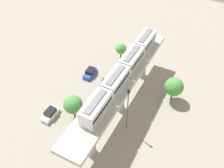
{
  "coord_description": "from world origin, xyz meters",
  "views": [
    {
      "loc": [
        14.08,
        -30.49,
        39.74
      ],
      "look_at": [
        -2.5,
        1.34,
        4.85
      ],
      "focal_mm": 39.49,
      "sensor_mm": 36.0,
      "label": 1
    }
  ],
  "objects_px": {
    "parked_car_black": "(105,85)",
    "tree_near_viaduct": "(121,49)",
    "tree_mid_lot": "(174,87)",
    "train": "(124,70)",
    "parked_car_white": "(50,114)",
    "signal_post": "(127,109)",
    "parked_car_blue": "(90,73)",
    "tree_far_corner": "(73,105)"
  },
  "relations": [
    {
      "from": "signal_post",
      "to": "tree_far_corner",
      "type": "bearing_deg",
      "value": -167.93
    },
    {
      "from": "tree_near_viaduct",
      "to": "signal_post",
      "type": "relative_size",
      "value": 0.43
    },
    {
      "from": "train",
      "to": "parked_car_white",
      "type": "xyz_separation_m",
      "value": [
        -11.49,
        -9.7,
        -8.87
      ]
    },
    {
      "from": "parked_car_black",
      "to": "parked_car_white",
      "type": "bearing_deg",
      "value": -126.26
    },
    {
      "from": "train",
      "to": "parked_car_black",
      "type": "xyz_separation_m",
      "value": [
        -5.68,
        2.6,
        -8.87
      ]
    },
    {
      "from": "train",
      "to": "tree_far_corner",
      "type": "height_order",
      "value": "train"
    },
    {
      "from": "parked_car_blue",
      "to": "parked_car_black",
      "type": "bearing_deg",
      "value": -25.59
    },
    {
      "from": "parked_car_white",
      "to": "tree_mid_lot",
      "type": "bearing_deg",
      "value": 37.96
    },
    {
      "from": "parked_car_blue",
      "to": "tree_near_viaduct",
      "type": "distance_m",
      "value": 10.05
    },
    {
      "from": "tree_mid_lot",
      "to": "signal_post",
      "type": "xyz_separation_m",
      "value": [
        -5.39,
        -11.42,
        2.0
      ]
    },
    {
      "from": "train",
      "to": "tree_near_viaduct",
      "type": "distance_m",
      "value": 16.77
    },
    {
      "from": "parked_car_black",
      "to": "signal_post",
      "type": "distance_m",
      "value": 13.09
    },
    {
      "from": "tree_near_viaduct",
      "to": "signal_post",
      "type": "xyz_separation_m",
      "value": [
        10.52,
        -19.07,
        2.69
      ]
    },
    {
      "from": "tree_mid_lot",
      "to": "signal_post",
      "type": "height_order",
      "value": "signal_post"
    },
    {
      "from": "tree_far_corner",
      "to": "signal_post",
      "type": "distance_m",
      "value": 10.91
    },
    {
      "from": "signal_post",
      "to": "parked_car_black",
      "type": "bearing_deg",
      "value": 138.92
    },
    {
      "from": "parked_car_black",
      "to": "tree_near_viaduct",
      "type": "relative_size",
      "value": 0.98
    },
    {
      "from": "train",
      "to": "parked_car_black",
      "type": "relative_size",
      "value": 6.15
    },
    {
      "from": "tree_near_viaduct",
      "to": "signal_post",
      "type": "bearing_deg",
      "value": -61.13
    },
    {
      "from": "parked_car_blue",
      "to": "tree_mid_lot",
      "type": "distance_m",
      "value": 19.95
    },
    {
      "from": "parked_car_blue",
      "to": "signal_post",
      "type": "height_order",
      "value": "signal_post"
    },
    {
      "from": "parked_car_black",
      "to": "parked_car_blue",
      "type": "xyz_separation_m",
      "value": [
        -5.19,
        2.16,
        0.0
      ]
    },
    {
      "from": "parked_car_black",
      "to": "tree_near_viaduct",
      "type": "height_order",
      "value": "tree_near_viaduct"
    },
    {
      "from": "tree_far_corner",
      "to": "parked_car_blue",
      "type": "bearing_deg",
      "value": 107.15
    },
    {
      "from": "signal_post",
      "to": "tree_mid_lot",
      "type": "bearing_deg",
      "value": 64.72
    },
    {
      "from": "tree_mid_lot",
      "to": "parked_car_black",
      "type": "bearing_deg",
      "value": -166.39
    },
    {
      "from": "tree_mid_lot",
      "to": "train",
      "type": "bearing_deg",
      "value": -145.25
    },
    {
      "from": "tree_near_viaduct",
      "to": "parked_car_blue",
      "type": "bearing_deg",
      "value": -112.64
    },
    {
      "from": "tree_mid_lot",
      "to": "tree_far_corner",
      "type": "bearing_deg",
      "value": -139.27
    },
    {
      "from": "tree_far_corner",
      "to": "signal_post",
      "type": "bearing_deg",
      "value": 12.07
    },
    {
      "from": "parked_car_white",
      "to": "tree_mid_lot",
      "type": "relative_size",
      "value": 0.72
    },
    {
      "from": "train",
      "to": "signal_post",
      "type": "distance_m",
      "value": 7.34
    },
    {
      "from": "tree_near_viaduct",
      "to": "tree_far_corner",
      "type": "bearing_deg",
      "value": -89.88
    },
    {
      "from": "parked_car_blue",
      "to": "tree_mid_lot",
      "type": "relative_size",
      "value": 0.73
    },
    {
      "from": "parked_car_black",
      "to": "parked_car_white",
      "type": "distance_m",
      "value": 13.6
    },
    {
      "from": "train",
      "to": "parked_car_blue",
      "type": "relative_size",
      "value": 6.4
    },
    {
      "from": "parked_car_black",
      "to": "tree_far_corner",
      "type": "xyz_separation_m",
      "value": [
        -1.39,
        -10.15,
        3.03
      ]
    },
    {
      "from": "parked_car_white",
      "to": "parked_car_blue",
      "type": "distance_m",
      "value": 14.47
    },
    {
      "from": "tree_near_viaduct",
      "to": "tree_far_corner",
      "type": "xyz_separation_m",
      "value": [
        0.05,
        -21.31,
        0.59
      ]
    },
    {
      "from": "train",
      "to": "tree_near_viaduct",
      "type": "bearing_deg",
      "value": 117.36
    },
    {
      "from": "parked_car_white",
      "to": "tree_mid_lot",
      "type": "xyz_separation_m",
      "value": [
        20.28,
        15.8,
        3.12
      ]
    },
    {
      "from": "train",
      "to": "tree_far_corner",
      "type": "distance_m",
      "value": 11.88
    }
  ]
}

